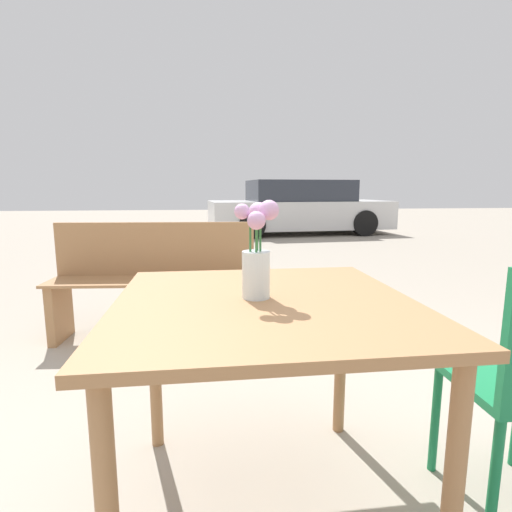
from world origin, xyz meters
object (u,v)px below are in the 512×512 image
(flower_vase, at_px, (257,257))
(bench_near, at_px, (155,276))
(parked_car, at_px, (299,208))
(table_front, at_px, (265,328))

(flower_vase, height_order, bench_near, flower_vase)
(bench_near, bearing_deg, flower_vase, -72.08)
(flower_vase, height_order, parked_car, parked_car)
(bench_near, height_order, parked_car, parked_car)
(bench_near, xyz_separation_m, parked_car, (2.62, 6.74, 0.16))
(table_front, bearing_deg, parked_car, 76.50)
(table_front, height_order, parked_car, parked_car)
(table_front, height_order, bench_near, bench_near)
(table_front, relative_size, bench_near, 0.63)
(table_front, bearing_deg, flower_vase, 135.34)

